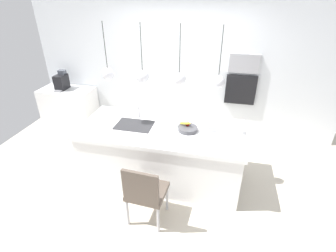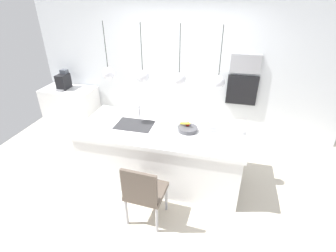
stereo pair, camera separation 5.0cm
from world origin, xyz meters
The scene contains 15 objects.
floor centered at (0.00, 0.00, 0.00)m, with size 6.60×6.60×0.00m, color beige.
back_wall centered at (0.00, 1.65, 1.30)m, with size 6.00×0.10×2.60m, color white.
kitchen_island centered at (0.00, 0.00, 0.45)m, with size 2.43×1.09×0.89m.
sink_basin centered at (-0.42, 0.00, 0.88)m, with size 0.56×0.40×0.02m, color #2D2D30.
faucet centered at (-0.42, 0.21, 1.03)m, with size 0.02×0.17×0.22m.
fruit_bowl centered at (0.39, 0.02, 0.93)m, with size 0.28×0.28×0.15m.
side_counter centered at (-2.40, 1.28, 0.41)m, with size 1.10×0.60×0.83m, color white.
coffee_machine centered at (-2.47, 1.28, 0.99)m, with size 0.20×0.35×0.38m.
microwave centered at (1.15, 1.58, 1.51)m, with size 0.54×0.08×0.34m, color #9E9EA3.
oven centered at (1.15, 1.58, 1.01)m, with size 0.56×0.08×0.56m, color black.
chair_near centered at (0.03, -0.94, 0.51)m, with size 0.49×0.47×0.90m.
pendant_light_left centered at (-0.76, 0.00, 1.67)m, with size 0.17×0.17×0.77m.
pendant_light_center_left centered at (-0.25, 0.00, 1.67)m, with size 0.17×0.17×0.77m.
pendant_light_center_right centered at (0.25, 0.00, 1.67)m, with size 0.17×0.17×0.77m.
pendant_light_right centered at (0.76, 0.00, 1.67)m, with size 0.17×0.17×0.77m.
Camera 2 is at (0.88, -3.16, 2.73)m, focal length 27.23 mm.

